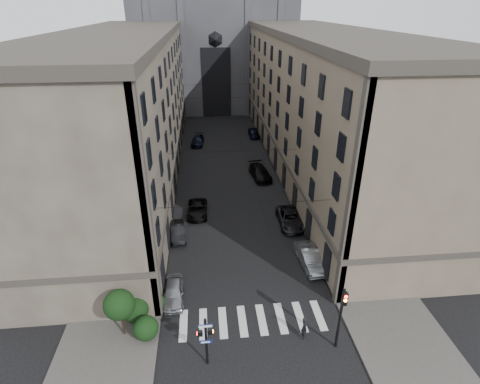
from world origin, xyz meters
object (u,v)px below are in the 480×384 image
object	(u,v)px
car_left_midfar	(197,209)
gothic_tower	(213,24)
car_right_near	(310,258)
pedestrian	(304,328)
car_left_near	(173,292)
car_right_far	(254,133)
car_left_midnear	(178,232)
car_right_midfar	(260,172)
traffic_light_right	(341,312)
car_left_far	(198,141)
pedestrian_signal_left	(206,338)
car_right_midnear	(290,219)

from	to	relation	value
car_left_midfar	gothic_tower	bearing A→B (deg)	87.29
car_right_near	pedestrian	xyz separation A→B (m)	(-2.67, -8.26, 0.15)
gothic_tower	car_left_near	bearing A→B (deg)	-95.22
car_right_far	car_left_midfar	bearing A→B (deg)	-111.28
car_left_midnear	car_left_midfar	world-z (taller)	car_left_midnear
car_right_far	pedestrian	xyz separation A→B (m)	(-2.48, -46.24, 0.20)
car_left_near	car_left_midnear	distance (m)	9.12
car_left_midfar	car_right_midfar	xyz separation A→B (m)	(8.67, 9.42, 0.14)
traffic_light_right	car_right_midfar	world-z (taller)	traffic_light_right
car_right_midfar	car_left_far	bearing A→B (deg)	112.40
gothic_tower	traffic_light_right	world-z (taller)	gothic_tower
pedestrian_signal_left	car_left_midnear	bearing A→B (deg)	99.75
gothic_tower	car_left_near	distance (m)	69.37
gothic_tower	car_left_midfar	bearing A→B (deg)	-94.51
gothic_tower	pedestrian_signal_left	distance (m)	75.15
pedestrian_signal_left	car_left_midfar	bearing A→B (deg)	91.94
car_right_near	car_right_midfar	distance (m)	19.93
car_left_midnear	pedestrian	world-z (taller)	pedestrian
traffic_light_right	car_left_midnear	bearing A→B (deg)	127.82
car_right_far	pedestrian	world-z (taller)	pedestrian
pedestrian_signal_left	traffic_light_right	bearing A→B (deg)	2.64
car_left_near	car_right_midnear	world-z (taller)	car_right_midnear
pedestrian	car_right_far	bearing A→B (deg)	-3.01
car_left_far	car_right_midfar	xyz separation A→B (m)	(8.67, -14.77, 0.10)
gothic_tower	car_right_far	world-z (taller)	gothic_tower
car_left_midfar	car_right_near	size ratio (longest dim) A/B	1.00
car_left_midnear	car_right_near	bearing A→B (deg)	-31.85
pedestrian	gothic_tower	bearing A→B (deg)	2.87
traffic_light_right	car_left_far	distance (m)	45.12
traffic_light_right	car_right_midnear	distance (m)	16.75
car_right_midfar	pedestrian_signal_left	bearing A→B (deg)	-113.08
car_right_near	car_left_far	bearing A→B (deg)	101.91
car_right_midnear	car_right_near	bearing A→B (deg)	-86.50
traffic_light_right	car_left_midfar	size ratio (longest dim) A/B	1.08
pedestrian_signal_left	car_left_far	xyz separation A→B (m)	(-0.69, 44.39, -1.61)
gothic_tower	pedestrian	bearing A→B (deg)	-87.19
gothic_tower	car_left_near	xyz separation A→B (m)	(-6.11, -66.96, -17.08)
pedestrian_signal_left	car_right_near	world-z (taller)	pedestrian_signal_left
pedestrian	car_left_midfar	bearing A→B (deg)	22.53
car_left_far	car_right_far	bearing A→B (deg)	24.00
car_left_midnear	car_right_far	size ratio (longest dim) A/B	0.97
car_left_near	car_left_midfar	world-z (taller)	car_left_near
traffic_light_right	car_right_far	distance (m)	47.38
car_right_near	gothic_tower	bearing A→B (deg)	90.76
car_left_midfar	car_left_far	xyz separation A→B (m)	(0.00, 24.19, 0.04)
car_right_far	pedestrian_signal_left	bearing A→B (deg)	-102.22
pedestrian_signal_left	gothic_tower	bearing A→B (deg)	87.26
gothic_tower	car_right_midnear	xyz separation A→B (m)	(5.93, -56.49, -17.05)
car_left_midfar	car_right_midnear	size ratio (longest dim) A/B	0.89
gothic_tower	car_right_midfar	xyz separation A→B (m)	(4.47, -43.84, -16.99)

